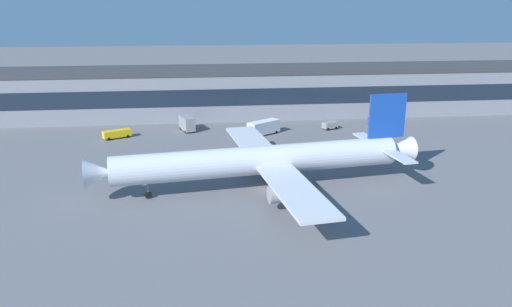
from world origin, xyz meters
name	(u,v)px	position (x,y,z in m)	size (l,w,h in m)	color
ground_plane	(266,189)	(0.00, 0.00, 0.00)	(600.00, 600.00, 0.00)	slate
terminal_building	(238,91)	(0.00, 58.33, 6.71)	(185.43, 17.73, 13.38)	gray
airliner	(264,160)	(-0.24, 0.86, 5.02)	(56.74, 48.98, 15.27)	silver
belt_loader	(117,133)	(-30.21, 36.59, 1.15)	(6.63, 4.61, 1.95)	yellow
follow_me_car	(376,120)	(34.80, 43.52, 1.09)	(4.79, 3.61, 1.85)	#2651A5
stair_truck	(187,123)	(-14.11, 41.65, 1.98)	(4.23, 6.46, 3.55)	gray
fuel_truck	(263,127)	(4.12, 35.89, 1.88)	(8.46, 7.17, 3.35)	white
baggage_tug	(330,125)	(21.49, 39.28, 1.09)	(4.07, 3.15, 1.85)	gray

